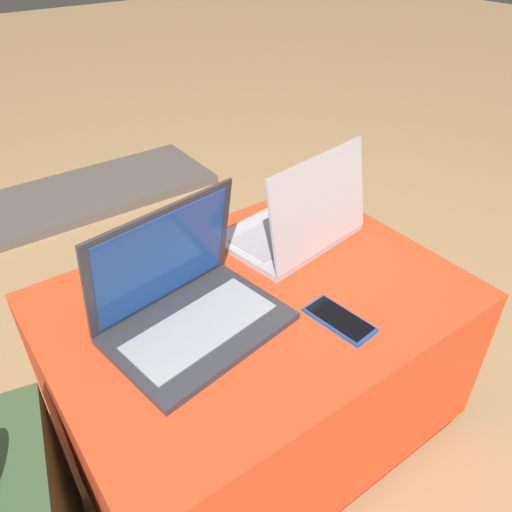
% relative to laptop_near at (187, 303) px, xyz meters
% --- Properties ---
extents(ground_plane, '(14.00, 14.00, 0.00)m').
position_rel_laptop_near_xyz_m(ground_plane, '(0.17, -0.01, -0.53)').
color(ground_plane, tan).
extents(ottoman, '(0.93, 0.68, 0.47)m').
position_rel_laptop_near_xyz_m(ottoman, '(0.17, -0.01, -0.29)').
color(ottoman, maroon).
rests_on(ottoman, ground_plane).
extents(laptop_near, '(0.39, 0.31, 0.26)m').
position_rel_laptop_near_xyz_m(laptop_near, '(0.00, 0.00, 0.00)').
color(laptop_near, '#333338').
rests_on(laptop_near, ottoman).
extents(laptop_far, '(0.37, 0.29, 0.26)m').
position_rel_laptop_near_xyz_m(laptop_far, '(0.39, 0.11, -0.00)').
color(laptop_far, '#B7B7BC').
rests_on(laptop_far, ottoman).
extents(cell_phone, '(0.09, 0.16, 0.01)m').
position_rel_laptop_near_xyz_m(cell_phone, '(0.26, -0.19, -0.05)').
color(cell_phone, '#1E4C9E').
rests_on(cell_phone, ottoman).
extents(fireplace_hearth, '(1.40, 0.50, 0.04)m').
position_rel_laptop_near_xyz_m(fireplace_hearth, '(0.17, 1.54, -0.50)').
color(fireplace_hearth, '#564C47').
rests_on(fireplace_hearth, ground_plane).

